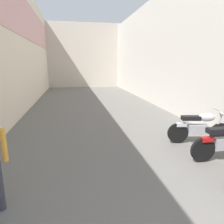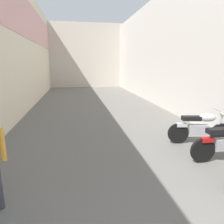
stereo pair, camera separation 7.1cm
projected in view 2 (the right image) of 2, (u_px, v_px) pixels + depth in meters
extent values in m
plane|color=#66635E|center=(104.00, 121.00, 8.44)|extent=(37.68, 37.68, 0.00)
cube|color=beige|center=(15.00, 43.00, 9.03)|extent=(0.40, 21.68, 6.33)
cube|color=#DBA39E|center=(17.00, 8.00, 8.75)|extent=(0.04, 21.68, 2.02)
cube|color=beige|center=(170.00, 50.00, 10.30)|extent=(0.40, 21.68, 5.85)
cube|color=beige|center=(85.00, 56.00, 21.02)|extent=(9.79, 2.00, 6.08)
cylinder|color=black|center=(203.00, 150.00, 4.89)|extent=(0.60, 0.09, 0.60)
cube|color=black|center=(218.00, 131.00, 4.84)|extent=(0.52, 0.23, 0.12)
cube|color=#AD1414|center=(207.00, 140.00, 4.85)|extent=(0.28, 0.14, 0.10)
cylinder|color=black|center=(221.00, 133.00, 6.07)|extent=(0.60, 0.19, 0.60)
cylinder|color=black|center=(178.00, 133.00, 6.08)|extent=(0.60, 0.19, 0.60)
cube|color=#9E9EA3|center=(198.00, 130.00, 6.05)|extent=(0.59, 0.30, 0.28)
ellipsoid|color=#B7B7BC|center=(207.00, 118.00, 5.96)|extent=(0.52, 0.34, 0.24)
cube|color=black|center=(191.00, 118.00, 5.97)|extent=(0.55, 0.31, 0.12)
cylinder|color=#9E9EA3|center=(220.00, 122.00, 5.99)|extent=(0.25, 0.10, 0.77)
cylinder|color=#9E9EA3|center=(219.00, 110.00, 5.91)|extent=(0.14, 0.58, 0.04)
sphere|color=silver|center=(223.00, 114.00, 5.94)|extent=(0.14, 0.14, 0.14)
cube|color=#B7B7BC|center=(181.00, 125.00, 6.02)|extent=(0.30, 0.19, 0.10)
cylinder|color=gold|center=(2.00, 145.00, 3.16)|extent=(0.08, 0.08, 0.52)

